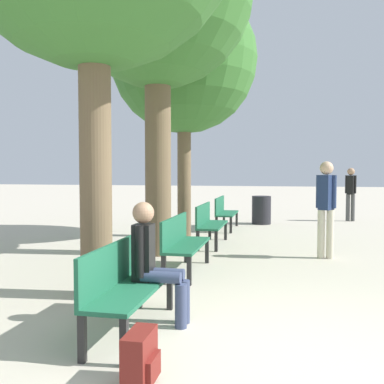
% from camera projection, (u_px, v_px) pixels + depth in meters
% --- Properties ---
extents(ground_plane, '(80.00, 80.00, 0.00)m').
position_uv_depth(ground_plane, '(302.00, 369.00, 3.40)').
color(ground_plane, beige).
extents(bench_row_0, '(0.45, 1.53, 0.86)m').
position_uv_depth(bench_row_0, '(124.00, 281.00, 4.18)').
color(bench_row_0, '#1E6042').
rests_on(bench_row_0, ground_plane).
extents(bench_row_1, '(0.45, 1.53, 0.86)m').
position_uv_depth(bench_row_1, '(182.00, 240.00, 6.61)').
color(bench_row_1, '#1E6042').
rests_on(bench_row_1, ground_plane).
extents(bench_row_2, '(0.45, 1.53, 0.86)m').
position_uv_depth(bench_row_2, '(209.00, 221.00, 9.04)').
color(bench_row_2, '#1E6042').
rests_on(bench_row_2, ground_plane).
extents(bench_row_3, '(0.45, 1.53, 0.86)m').
position_uv_depth(bench_row_3, '(224.00, 211.00, 11.48)').
color(bench_row_3, '#1E6042').
rests_on(bench_row_3, ground_plane).
extents(tree_row_2, '(3.41, 3.41, 5.86)m').
position_uv_depth(tree_row_2, '(184.00, 61.00, 10.00)').
color(tree_row_2, brown).
rests_on(tree_row_2, ground_plane).
extents(person_seated, '(0.58, 0.33, 1.26)m').
position_uv_depth(person_seated, '(154.00, 259.00, 4.38)').
color(person_seated, '#384260').
rests_on(person_seated, ground_plane).
extents(backpack, '(0.21, 0.37, 0.40)m').
position_uv_depth(backpack, '(141.00, 359.00, 3.12)').
color(backpack, maroon).
rests_on(backpack, ground_plane).
extents(pedestrian_near, '(0.35, 0.31, 1.74)m').
position_uv_depth(pedestrian_near, '(326.00, 203.00, 7.63)').
color(pedestrian_near, beige).
rests_on(pedestrian_near, ground_plane).
extents(pedestrian_mid, '(0.34, 0.28, 1.66)m').
position_uv_depth(pedestrian_mid, '(351.00, 191.00, 13.30)').
color(pedestrian_mid, '#4C4C4C').
rests_on(pedestrian_mid, ground_plane).
extents(trash_bin, '(0.56, 0.56, 0.82)m').
position_uv_depth(trash_bin, '(261.00, 210.00, 12.60)').
color(trash_bin, '#232328').
rests_on(trash_bin, ground_plane).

